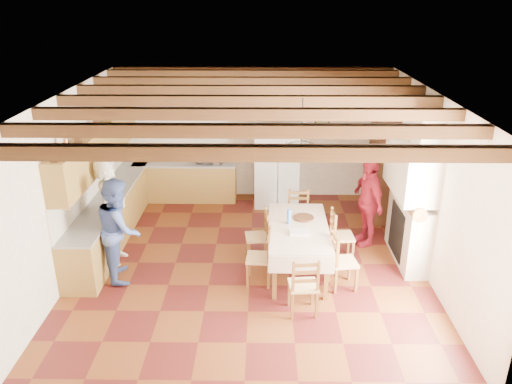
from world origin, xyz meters
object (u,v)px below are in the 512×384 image
person_woman_red (367,201)px  chair_end_far (299,216)px  dining_table (298,231)px  chair_left_near (259,257)px  refrigerator (278,163)px  chair_left_far (257,236)px  chair_end_near (303,284)px  person_man (112,212)px  chair_right_near (344,261)px  chair_right_far (342,235)px  hutch (383,165)px  person_woman_blue (119,229)px  microwave (210,156)px

person_woman_red → chair_end_far: bearing=-112.1°
dining_table → person_woman_red: 1.72m
chair_left_near → refrigerator: bearing=177.3°
chair_left_far → person_woman_red: bearing=102.0°
chair_end_near → chair_end_far: same height
refrigerator → person_man: size_ratio=1.01×
chair_left_far → chair_end_far: size_ratio=1.00×
chair_right_near → chair_end_near: size_ratio=1.00×
chair_right_far → hutch: bearing=-32.5°
dining_table → chair_right_near: chair_right_near is taller
chair_left_near → chair_left_far: same height
chair_left_near → chair_left_far: (-0.04, 0.74, 0.00)m
chair_end_near → person_woman_blue: 3.15m
person_woman_blue → refrigerator: bearing=-55.2°
chair_end_near → person_woman_blue: size_ratio=0.55×
chair_end_far → person_woman_red: 1.32m
chair_right_near → chair_right_far: bearing=-14.4°
chair_left_far → chair_end_far: 1.16m
dining_table → microwave: microwave is taller
person_man → microwave: person_man is taller
chair_left_far → chair_right_far: bearing=85.1°
dining_table → chair_end_near: bearing=-89.9°
chair_left_near → chair_end_far: 1.76m
dining_table → microwave: bearing=119.5°
refrigerator → chair_right_far: bearing=-63.2°
chair_right_near → person_woman_blue: 3.70m
dining_table → person_woman_blue: size_ratio=1.11×
refrigerator → person_woman_red: 2.50m
chair_left_far → chair_end_far: bearing=130.0°
chair_left_near → chair_right_near: (1.37, -0.12, 0.00)m
chair_end_near → person_man: size_ratio=0.50×
refrigerator → chair_left_far: bearing=-95.6°
chair_end_far → chair_right_near: bearing=-71.4°
hutch → person_woman_blue: bearing=-149.8°
chair_right_far → person_man: (-4.02, -0.09, 0.48)m
person_man → dining_table: bearing=-91.6°
hutch → chair_end_far: hutch is taller
person_woman_blue → chair_end_far: bearing=-80.1°
chair_right_far → microwave: bearing=40.0°
refrigerator → microwave: bearing=175.2°
refrigerator → chair_end_far: refrigerator is taller
chair_end_far → microwave: bearing=132.7°
chair_end_far → person_woman_blue: 3.38m
chair_end_near → chair_end_far: 2.41m
dining_table → person_man: (-3.21, 0.31, 0.20)m
chair_left_far → chair_end_near: size_ratio=1.00×
dining_table → person_man: person_man is taller
chair_end_near → person_woman_red: size_ratio=0.56×
refrigerator → person_woman_blue: bearing=-126.7°
chair_right_far → refrigerator: bearing=19.7°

